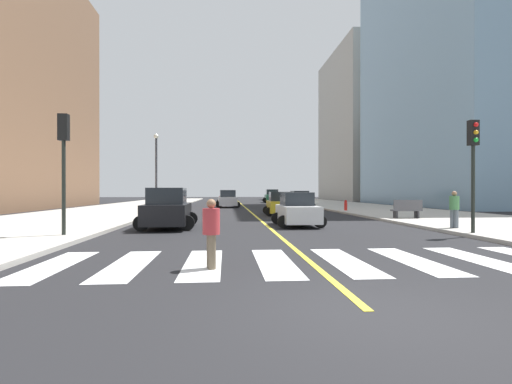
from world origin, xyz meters
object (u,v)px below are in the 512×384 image
(fire_hydrant, at_px, (346,205))
(pedestrian_waiting_east, at_px, (454,208))
(traffic_light_far_corner, at_px, (64,150))
(park_bench, at_px, (407,209))
(car_white_fourth, at_px, (297,210))
(car_silver_seventh, at_px, (227,199))
(street_lamp, at_px, (156,164))
(car_gray_nearest, at_px, (300,200))
(car_green_sixth, at_px, (272,196))
(pedestrian_crossing, at_px, (211,230))
(car_black_fifth, at_px, (168,209))
(car_red_second, at_px, (226,198))
(car_yellow_third, at_px, (280,204))
(traffic_light_near_corner, at_px, (473,153))

(fire_hydrant, bearing_deg, pedestrian_waiting_east, -89.94)
(pedestrian_waiting_east, bearing_deg, traffic_light_far_corner, -120.25)
(park_bench, bearing_deg, car_white_fourth, 110.80)
(car_silver_seventh, relative_size, street_lamp, 0.62)
(car_gray_nearest, xyz_separation_m, pedestrian_waiting_east, (2.62, -22.34, 0.21))
(street_lamp, bearing_deg, car_green_sixth, 58.76)
(car_green_sixth, distance_m, pedestrian_crossing, 50.37)
(car_black_fifth, height_order, car_green_sixth, car_green_sixth)
(car_red_second, distance_m, park_bench, 31.66)
(car_gray_nearest, bearing_deg, car_yellow_third, 69.64)
(traffic_light_near_corner, distance_m, fire_hydrant, 17.65)
(car_white_fourth, bearing_deg, car_black_fifth, 6.47)
(car_white_fourth, distance_m, pedestrian_waiting_east, 7.28)
(car_black_fifth, height_order, car_silver_seventh, car_black_fifth)
(car_red_second, relative_size, pedestrian_waiting_east, 2.55)
(traffic_light_far_corner, bearing_deg, car_red_second, 80.51)
(fire_hydrant, height_order, street_lamp, street_lamp)
(car_red_second, height_order, car_black_fifth, car_black_fifth)
(car_red_second, relative_size, traffic_light_near_corner, 0.94)
(car_gray_nearest, distance_m, car_yellow_third, 11.03)
(traffic_light_far_corner, bearing_deg, pedestrian_waiting_east, 4.92)
(traffic_light_far_corner, height_order, pedestrian_waiting_east, traffic_light_far_corner)
(car_yellow_third, bearing_deg, car_silver_seventh, -72.38)
(car_white_fourth, height_order, traffic_light_far_corner, traffic_light_far_corner)
(car_yellow_third, relative_size, park_bench, 2.19)
(traffic_light_far_corner, bearing_deg, fire_hydrant, 45.89)
(traffic_light_far_corner, distance_m, street_lamp, 21.26)
(car_gray_nearest, distance_m, car_silver_seventh, 8.09)
(traffic_light_near_corner, xyz_separation_m, fire_hydrant, (0.45, 17.44, -2.72))
(car_yellow_third, relative_size, traffic_light_near_corner, 0.89)
(pedestrian_crossing, relative_size, fire_hydrant, 1.82)
(car_green_sixth, xyz_separation_m, pedestrian_waiting_east, (3.06, -42.35, 0.10))
(car_gray_nearest, xyz_separation_m, fire_hydrant, (2.60, -6.89, -0.27))
(car_silver_seventh, height_order, pedestrian_waiting_east, car_silver_seventh)
(fire_hydrant, relative_size, street_lamp, 0.13)
(car_white_fourth, bearing_deg, traffic_light_near_corner, 139.74)
(car_green_sixth, height_order, fire_hydrant, car_green_sixth)
(car_green_sixth, relative_size, street_lamp, 0.67)
(car_silver_seventh, xyz_separation_m, traffic_light_near_corner, (9.60, -27.50, 2.41))
(car_silver_seventh, xyz_separation_m, fire_hydrant, (10.04, -10.07, -0.31))
(car_white_fourth, bearing_deg, pedestrian_waiting_east, 154.23)
(car_gray_nearest, xyz_separation_m, car_red_second, (-7.53, 13.38, 0.01))
(car_yellow_third, height_order, street_lamp, street_lamp)
(car_black_fifth, relative_size, car_green_sixth, 0.95)
(car_white_fourth, xyz_separation_m, park_bench, (7.30, 2.84, -0.12))
(car_red_second, bearing_deg, pedestrian_waiting_east, -72.05)
(car_red_second, distance_m, pedestrian_waiting_east, 37.13)
(car_green_sixth, relative_size, pedestrian_waiting_east, 2.82)
(car_black_fifth, height_order, traffic_light_far_corner, traffic_light_far_corner)
(car_red_second, height_order, traffic_light_near_corner, traffic_light_near_corner)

